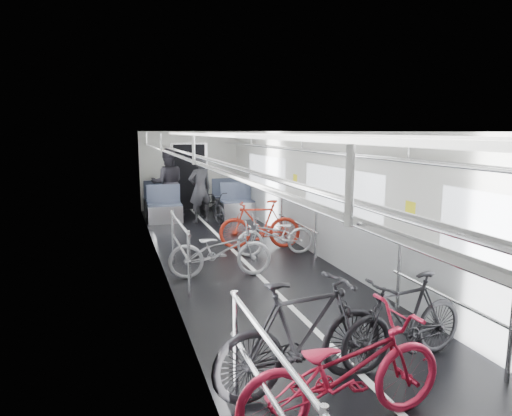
{
  "coord_description": "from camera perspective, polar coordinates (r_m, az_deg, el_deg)",
  "views": [
    {
      "loc": [
        -2.27,
        -7.06,
        2.41
      ],
      "look_at": [
        0.0,
        0.14,
        1.13
      ],
      "focal_mm": 32.0,
      "sensor_mm": 36.0,
      "label": 1
    }
  ],
  "objects": [
    {
      "name": "bike_left_far",
      "position": [
        7.62,
        -4.49,
        -5.31
      ],
      "size": [
        1.77,
        0.8,
        0.9
      ],
      "primitive_type": "imported",
      "rotation": [
        0.0,
        0.0,
        1.45
      ],
      "color": "#9A9A9E",
      "rests_on": "floor"
    },
    {
      "name": "bike_left_near",
      "position": [
        3.99,
        10.91,
        -19.34
      ],
      "size": [
        1.9,
        0.76,
        0.98
      ],
      "primitive_type": "imported",
      "rotation": [
        0.0,
        0.0,
        1.63
      ],
      "color": "#A5142E",
      "rests_on": "floor"
    },
    {
      "name": "person_seated",
      "position": [
        13.06,
        -10.97,
        3.1
      ],
      "size": [
        0.96,
        0.76,
        1.93
      ],
      "primitive_type": "imported",
      "rotation": [
        0.0,
        0.0,
        3.11
      ],
      "color": "#2A272E",
      "rests_on": "floor"
    },
    {
      "name": "bike_right_near",
      "position": [
        5.09,
        18.08,
        -13.12
      ],
      "size": [
        1.66,
        0.69,
        0.97
      ],
      "primitive_type": "imported",
      "rotation": [
        0.0,
        0.0,
        -1.42
      ],
      "color": "black",
      "rests_on": "floor"
    },
    {
      "name": "bike_right_mid",
      "position": [
        8.91,
        2.46,
        -3.39
      ],
      "size": [
        1.57,
        0.63,
        0.81
      ],
      "primitive_type": "imported",
      "rotation": [
        0.0,
        0.0,
        -1.63
      ],
      "color": "#B7B8BC",
      "rests_on": "floor"
    },
    {
      "name": "car_shell",
      "position": [
        9.21,
        -3.07,
        1.61
      ],
      "size": [
        3.02,
        14.01,
        2.41
      ],
      "color": "black",
      "rests_on": "ground"
    },
    {
      "name": "bike_left_mid",
      "position": [
        4.4,
        5.94,
        -15.46
      ],
      "size": [
        1.88,
        0.77,
        1.1
      ],
      "primitive_type": "imported",
      "rotation": [
        0.0,
        0.0,
        1.71
      ],
      "color": "black",
      "rests_on": "floor"
    },
    {
      "name": "bike_right_far",
      "position": [
        9.4,
        0.47,
        -2.07
      ],
      "size": [
        1.75,
        0.83,
        1.01
      ],
      "primitive_type": "imported",
      "rotation": [
        0.0,
        0.0,
        -1.79
      ],
      "color": "#A12213",
      "rests_on": "floor"
    },
    {
      "name": "bike_aisle",
      "position": [
        12.28,
        -5.66,
        0.19
      ],
      "size": [
        0.92,
        1.64,
        0.81
      ],
      "primitive_type": "imported",
      "rotation": [
        0.0,
        0.0,
        0.26
      ],
      "color": "black",
      "rests_on": "floor"
    },
    {
      "name": "person_standing",
      "position": [
        12.15,
        -7.01,
        2.35
      ],
      "size": [
        0.74,
        0.59,
        1.77
      ],
      "primitive_type": "imported",
      "rotation": [
        0.0,
        0.0,
        3.43
      ],
      "color": "black",
      "rests_on": "floor"
    }
  ]
}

